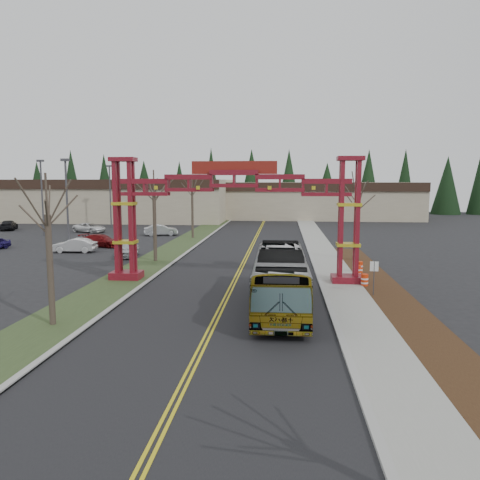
# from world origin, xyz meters

# --- Properties ---
(ground) EXTENTS (200.00, 200.00, 0.00)m
(ground) POSITION_xyz_m (0.00, 0.00, 0.00)
(ground) COLOR black
(ground) RESTS_ON ground
(road) EXTENTS (12.00, 110.00, 0.02)m
(road) POSITION_xyz_m (0.00, 25.00, 0.01)
(road) COLOR black
(road) RESTS_ON ground
(lane_line_left) EXTENTS (0.12, 100.00, 0.01)m
(lane_line_left) POSITION_xyz_m (-0.12, 25.00, 0.03)
(lane_line_left) COLOR gold
(lane_line_left) RESTS_ON road
(lane_line_right) EXTENTS (0.12, 100.00, 0.01)m
(lane_line_right) POSITION_xyz_m (0.12, 25.00, 0.03)
(lane_line_right) COLOR gold
(lane_line_right) RESTS_ON road
(curb_right) EXTENTS (0.30, 110.00, 0.15)m
(curb_right) POSITION_xyz_m (6.15, 25.00, 0.07)
(curb_right) COLOR #A1A09C
(curb_right) RESTS_ON ground
(sidewalk_right) EXTENTS (2.60, 110.00, 0.14)m
(sidewalk_right) POSITION_xyz_m (7.60, 25.00, 0.08)
(sidewalk_right) COLOR gray
(sidewalk_right) RESTS_ON ground
(landscape_strip) EXTENTS (2.60, 50.00, 0.12)m
(landscape_strip) POSITION_xyz_m (10.20, 10.00, 0.06)
(landscape_strip) COLOR #311C10
(landscape_strip) RESTS_ON ground
(grass_median) EXTENTS (4.00, 110.00, 0.08)m
(grass_median) POSITION_xyz_m (-8.00, 25.00, 0.04)
(grass_median) COLOR #304020
(grass_median) RESTS_ON ground
(curb_left) EXTENTS (0.30, 110.00, 0.15)m
(curb_left) POSITION_xyz_m (-6.15, 25.00, 0.07)
(curb_left) COLOR #A1A09C
(curb_left) RESTS_ON ground
(gateway_arch) EXTENTS (18.20, 1.60, 8.90)m
(gateway_arch) POSITION_xyz_m (0.00, 18.00, 5.98)
(gateway_arch) COLOR #5F0C16
(gateway_arch) RESTS_ON ground
(retail_building_west) EXTENTS (46.00, 22.30, 7.50)m
(retail_building_west) POSITION_xyz_m (-30.00, 71.96, 3.76)
(retail_building_west) COLOR tan
(retail_building_west) RESTS_ON ground
(retail_building_east) EXTENTS (38.00, 20.30, 7.00)m
(retail_building_east) POSITION_xyz_m (10.00, 79.95, 3.51)
(retail_building_east) COLOR tan
(retail_building_east) RESTS_ON ground
(conifer_treeline) EXTENTS (116.10, 5.60, 13.00)m
(conifer_treeline) POSITION_xyz_m (0.25, 92.00, 6.49)
(conifer_treeline) COLOR black
(conifer_treeline) RESTS_ON ground
(transit_bus) EXTENTS (2.95, 12.08, 3.36)m
(transit_bus) POSITION_xyz_m (3.34, 11.25, 1.68)
(transit_bus) COLOR #B3B6BB
(transit_bus) RESTS_ON ground
(silver_sedan) EXTENTS (2.07, 5.09, 1.64)m
(silver_sedan) POSITION_xyz_m (3.68, 24.89, 0.82)
(silver_sedan) COLOR #A5A8AD
(silver_sedan) RESTS_ON ground
(parked_car_near_a) EXTENTS (1.98, 4.23, 1.40)m
(parked_car_near_a) POSITION_xyz_m (-11.39, 28.11, 0.70)
(parked_car_near_a) COLOR silver
(parked_car_near_a) RESTS_ON ground
(parked_car_near_b) EXTENTS (4.42, 1.72, 1.44)m
(parked_car_near_b) POSITION_xyz_m (-17.69, 30.46, 0.72)
(parked_car_near_b) COLOR white
(parked_car_near_b) RESTS_ON ground
(parked_car_mid_a) EXTENTS (5.12, 2.97, 1.39)m
(parked_car_mid_a) POSITION_xyz_m (-16.56, 34.62, 0.70)
(parked_car_mid_a) COLOR maroon
(parked_car_mid_a) RESTS_ON ground
(parked_car_far_a) EXTENTS (4.71, 2.84, 1.46)m
(parked_car_far_a) POSITION_xyz_m (-12.81, 45.95, 0.73)
(parked_car_far_a) COLOR silver
(parked_car_far_a) RESTS_ON ground
(parked_car_far_b) EXTENTS (5.33, 3.81, 1.35)m
(parked_car_far_b) POSITION_xyz_m (-23.90, 48.78, 0.67)
(parked_car_far_b) COLOR white
(parked_car_far_b) RESTS_ON ground
(parked_car_far_c) EXTENTS (3.74, 5.33, 1.43)m
(parked_car_far_c) POSITION_xyz_m (-37.29, 50.91, 0.72)
(parked_car_far_c) COLOR black
(parked_car_far_c) RESTS_ON ground
(bare_tree_median_near) EXTENTS (3.07, 3.07, 7.60)m
(bare_tree_median_near) POSITION_xyz_m (-8.00, 6.86, 5.54)
(bare_tree_median_near) COLOR #382D26
(bare_tree_median_near) RESTS_ON ground
(bare_tree_median_mid) EXTENTS (3.22, 3.22, 8.20)m
(bare_tree_median_mid) POSITION_xyz_m (-8.00, 25.86, 6.03)
(bare_tree_median_mid) COLOR #382D26
(bare_tree_median_mid) RESTS_ON ground
(bare_tree_median_far) EXTENTS (2.98, 2.98, 8.01)m
(bare_tree_median_far) POSITION_xyz_m (-8.00, 43.37, 5.99)
(bare_tree_median_far) COLOR #382D26
(bare_tree_median_far) RESTS_ON ground
(bare_tree_right_far) EXTENTS (3.05, 3.05, 7.44)m
(bare_tree_right_far) POSITION_xyz_m (10.00, 27.73, 5.39)
(bare_tree_right_far) COLOR #382D26
(bare_tree_right_far) RESTS_ON ground
(light_pole_near) EXTENTS (0.82, 0.41, 9.44)m
(light_pole_near) POSITION_xyz_m (-18.21, 30.34, 5.46)
(light_pole_near) COLOR #3F3F44
(light_pole_near) RESTS_ON ground
(light_pole_mid) EXTENTS (0.87, 0.43, 9.98)m
(light_pole_mid) POSITION_xyz_m (-28.05, 43.86, 5.77)
(light_pole_mid) COLOR #3F3F44
(light_pole_mid) RESTS_ON ground
(light_pole_far) EXTENTS (0.84, 0.42, 9.68)m
(light_pole_far) POSITION_xyz_m (-23.51, 56.16, 5.60)
(light_pole_far) COLOR #3F3F44
(light_pole_far) RESTS_ON ground
(street_sign) EXTENTS (0.51, 0.08, 2.24)m
(street_sign) POSITION_xyz_m (9.14, 14.37, 1.61)
(street_sign) COLOR #3F3F44
(street_sign) RESTS_ON ground
(barrel_south) EXTENTS (0.50, 0.50, 0.93)m
(barrel_south) POSITION_xyz_m (9.03, 16.99, 0.46)
(barrel_south) COLOR red
(barrel_south) RESTS_ON ground
(barrel_mid) EXTENTS (0.52, 0.52, 0.96)m
(barrel_mid) POSITION_xyz_m (9.04, 20.18, 0.48)
(barrel_mid) COLOR red
(barrel_mid) RESTS_ON ground
(barrel_north) EXTENTS (0.53, 0.53, 0.98)m
(barrel_north) POSITION_xyz_m (9.42, 21.68, 0.49)
(barrel_north) COLOR red
(barrel_north) RESTS_ON ground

